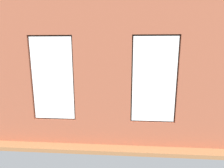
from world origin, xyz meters
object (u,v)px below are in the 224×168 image
at_px(coffee_table, 118,101).
at_px(potted_plant_between_couches, 162,114).
at_px(couch_left, 181,107).
at_px(candle_jar, 120,99).
at_px(potted_plant_by_left_couch, 162,97).
at_px(potted_plant_near_tv, 34,106).
at_px(potted_plant_foreground_right, 61,83).
at_px(cup_ceramic, 118,98).
at_px(potted_plant_corner_far_left, 206,110).
at_px(remote_black, 108,100).
at_px(tv_flatscreen, 33,89).
at_px(media_console, 34,105).
at_px(potted_plant_beside_window_right, 17,108).
at_px(papasan_chair, 96,89).
at_px(couch_by_window, 110,121).

relative_size(coffee_table, potted_plant_between_couches, 0.94).
relative_size(couch_left, candle_jar, 16.10).
height_order(potted_plant_between_couches, potted_plant_by_left_couch, potted_plant_between_couches).
bearing_deg(potted_plant_near_tv, potted_plant_foreground_right, -85.55).
bearing_deg(cup_ceramic, potted_plant_corner_far_left, 139.97).
bearing_deg(cup_ceramic, remote_black, 19.65).
bearing_deg(tv_flatscreen, media_console, 90.00).
bearing_deg(potted_plant_beside_window_right, media_console, -78.04).
height_order(coffee_table, remote_black, remote_black).
bearing_deg(papasan_chair, potted_plant_foreground_right, 0.87).
distance_m(potted_plant_between_couches, potted_plant_near_tv, 4.00).
relative_size(media_console, potted_plant_foreground_right, 0.87).
distance_m(potted_plant_near_tv, potted_plant_beside_window_right, 0.60).
bearing_deg(cup_ceramic, tv_flatscreen, 8.46).
height_order(couch_by_window, potted_plant_foreground_right, potted_plant_foreground_right).
height_order(media_console, potted_plant_foreground_right, potted_plant_foreground_right).
height_order(candle_jar, potted_plant_between_couches, potted_plant_between_couches).
xyz_separation_m(potted_plant_corner_far_left, potted_plant_between_couches, (1.10, -0.15, -0.20)).
relative_size(candle_jar, potted_plant_corner_far_left, 0.08).
bearing_deg(couch_left, potted_plant_near_tv, -83.96).
bearing_deg(potted_plant_foreground_right, couch_left, 156.70).
distance_m(cup_ceramic, remote_black, 0.40).
height_order(media_console, papasan_chair, papasan_chair).
relative_size(coffee_table, potted_plant_foreground_right, 0.97).
bearing_deg(potted_plant_foreground_right, potted_plant_near_tv, 94.45).
xyz_separation_m(couch_left, potted_plant_near_tv, (4.93, 0.96, 0.23)).
relative_size(potted_plant_corner_far_left, potted_plant_foreground_right, 1.01).
bearing_deg(potted_plant_corner_far_left, potted_plant_foreground_right, -35.22).
xyz_separation_m(couch_by_window, remote_black, (0.23, -1.81, 0.08)).
bearing_deg(potted_plant_between_couches, papasan_chair, -55.81).
relative_size(media_console, potted_plant_between_couches, 0.85).
distance_m(cup_ceramic, candle_jar, 0.16).
xyz_separation_m(papasan_chair, potted_plant_foreground_right, (1.76, 0.03, 0.27)).
distance_m(potted_plant_by_left_couch, potted_plant_foreground_right, 4.89).
relative_size(coffee_table, papasan_chair, 1.13).
bearing_deg(candle_jar, potted_plant_near_tv, 26.40).
bearing_deg(coffee_table, papasan_chair, -57.01).
distance_m(candle_jar, potted_plant_corner_far_left, 3.05).
height_order(remote_black, potted_plant_by_left_couch, potted_plant_by_left_couch).
xyz_separation_m(couch_left, potted_plant_foreground_right, (5.18, -2.23, 0.38)).
bearing_deg(coffee_table, potted_plant_between_couches, 125.26).
relative_size(coffee_table, potted_plant_beside_window_right, 0.97).
bearing_deg(potted_plant_corner_far_left, potted_plant_beside_window_right, -0.32).
bearing_deg(couch_left, tv_flatscreen, -95.52).
height_order(candle_jar, potted_plant_foreground_right, potted_plant_foreground_right).
bearing_deg(couch_by_window, potted_plant_beside_window_right, 1.74).
distance_m(potted_plant_corner_far_left, potted_plant_beside_window_right, 5.30).
bearing_deg(remote_black, potted_plant_foreground_right, -163.24).
bearing_deg(candle_jar, potted_plant_beside_window_right, 32.70).
height_order(couch_by_window, media_console, couch_by_window).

